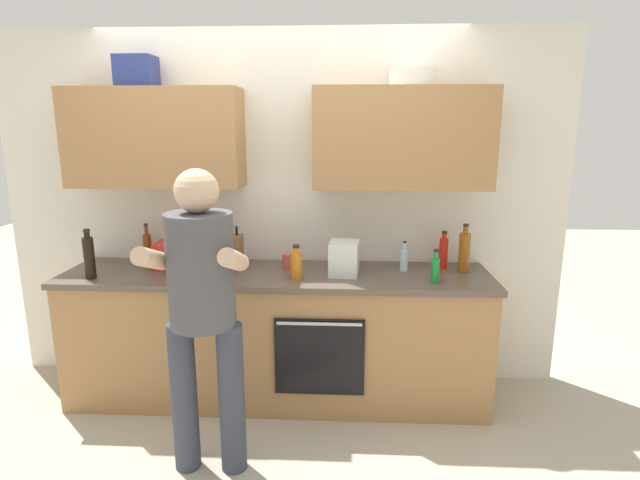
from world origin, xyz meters
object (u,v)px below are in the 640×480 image
Objects in this scene: bottle_soy at (89,257)px; potted_herb at (201,248)px; person_standing at (202,301)px; bottle_juice at (296,264)px; grocery_bag_crisps at (176,255)px; bottle_soda at (435,269)px; grocery_bag_produce at (344,258)px; bottle_hotsauce at (443,252)px; cup_ceramic at (288,261)px; knife_block at (235,252)px; bottle_syrup at (464,252)px; bottle_vinegar at (147,247)px; bottle_water at (404,259)px.

bottle_soy is 1.02× the size of potted_herb.
potted_herb is (-0.19, 0.67, 0.12)m from person_standing.
grocery_bag_crisps is (-0.85, 0.20, -0.00)m from bottle_juice.
grocery_bag_produce is (-0.57, 0.15, 0.02)m from bottle_soda.
bottle_hotsauce is 1.02m from bottle_juice.
grocery_bag_crisps is at bearing -178.11° from cup_ceramic.
potted_herb reaches higher than grocery_bag_produce.
knife_block is (-0.44, 0.22, 0.02)m from bottle_juice.
grocery_bag_crisps is (-1.72, 0.24, 0.00)m from bottle_soda.
bottle_juice is (-1.10, -0.20, -0.05)m from bottle_syrup.
bottle_hotsauce is at bearing 10.02° from potted_herb.
grocery_bag_crisps is at bearing 116.44° from person_standing.
person_standing reaches higher than grocery_bag_produce.
grocery_bag_crisps is at bearing -28.03° from bottle_vinegar.
grocery_bag_crisps is at bearing 166.59° from bottle_juice.
bottle_syrup is 2.43m from bottle_soy.
cup_ceramic is at bearing 13.10° from bottle_soy.
person_standing reaches higher than bottle_vinegar.
knife_block is (-1.54, 0.02, -0.02)m from bottle_syrup.
bottle_hotsauce is at bearing 16.87° from bottle_juice.
cup_ceramic is 0.34× the size of potted_herb.
knife_block is 1.11× the size of grocery_bag_crisps.
bottle_syrup is 1.18m from cup_ceramic.
bottle_hotsauce is 2.45× the size of cup_ceramic.
potted_herb is at bearing 105.95° from person_standing.
person_standing is 5.85× the size of bottle_vinegar.
bottle_hotsauce is 0.70m from grocery_bag_produce.
person_standing is 5.25× the size of potted_herb.
knife_block is at bearing -9.93° from bottle_vinegar.
cup_ceramic is 0.40m from grocery_bag_produce.
bottle_soy is 0.92m from knife_block.
potted_herb reaches higher than bottle_hotsauce.
cup_ceramic is 0.47× the size of grocery_bag_produce.
bottle_syrup is 1.47× the size of bottle_juice.
grocery_bag_crisps reaches higher than cup_ceramic.
knife_block is (-1.15, 0.01, 0.04)m from bottle_water.
potted_herb is at bearing -33.41° from bottle_vinegar.
grocery_bag_crisps is at bearing -177.02° from bottle_hotsauce.
bottle_water is 1.34m from potted_herb.
bottle_water is 1.55m from grocery_bag_crisps.
bottle_hotsauce reaches higher than grocery_bag_crisps.
bottle_juice and grocery_bag_produce have the same top height.
person_standing is at bearing -142.45° from bottle_water.
bottle_hotsauce is 1.16× the size of bottle_juice.
grocery_bag_produce is (1.40, -0.23, 0.00)m from bottle_vinegar.
bottle_syrup is 0.34m from bottle_soda.
potted_herb is at bearing -158.49° from cup_ceramic.
bottle_water is 0.96× the size of bottle_soda.
knife_block is at bearing 171.47° from grocery_bag_produce.
grocery_bag_crisps is (-0.43, 0.86, 0.01)m from person_standing.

